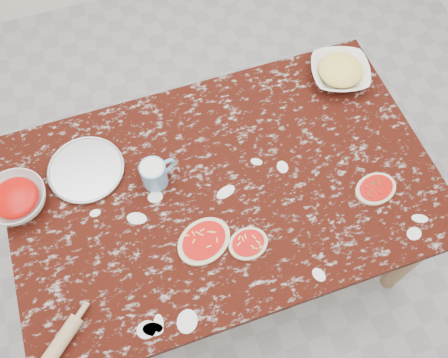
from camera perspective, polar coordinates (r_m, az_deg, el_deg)
The scene contains 10 objects.
ground at distance 2.51m, azimuth -0.00°, elevation -8.48°, with size 4.00×4.00×0.00m, color gray.
worktable at distance 1.89m, azimuth -0.00°, elevation -1.86°, with size 1.60×1.00×0.75m.
pizza_tray at distance 1.91m, azimuth -16.03°, elevation 1.03°, with size 0.29×0.29×0.01m, color #B2B2B7.
sauce_bowl at distance 1.91m, azimuth -23.41°, elevation -2.24°, with size 0.23×0.23×0.07m, color white.
cheese_bowl at distance 2.13m, azimuth 13.54°, elevation 12.16°, with size 0.25×0.25×0.06m, color white.
flour_mug at distance 1.79m, azimuth -8.20°, elevation 0.65°, with size 0.14×0.10×0.11m.
pizza_left at distance 1.72m, azimuth -2.39°, elevation -7.36°, with size 0.25×0.23×0.02m.
pizza_mid at distance 1.72m, azimuth 2.88°, elevation -7.66°, with size 0.15×0.13×0.02m.
pizza_right at distance 1.89m, azimuth 17.56°, elevation -1.11°, with size 0.18×0.15×0.02m.
rolling_pin at distance 1.70m, azimuth -19.46°, elevation -18.71°, with size 0.05×0.05×0.24m, color tan.
Camera 1 is at (-0.27, -0.77, 2.37)m, focal length 38.52 mm.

